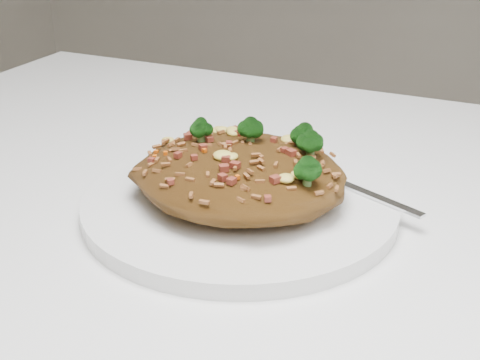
{
  "coord_description": "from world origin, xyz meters",
  "views": [
    {
      "loc": [
        0.1,
        -0.44,
        1.02
      ],
      "look_at": [
        -0.11,
        0.02,
        0.78
      ],
      "focal_mm": 50.0,
      "sensor_mm": 36.0,
      "label": 1
    }
  ],
  "objects_px": {
    "dining_table": "(350,341)",
    "fried_rice": "(241,166)",
    "plate": "(240,203)",
    "fork": "(351,187)"
  },
  "relations": [
    {
      "from": "plate",
      "to": "fried_rice",
      "type": "relative_size",
      "value": 1.47
    },
    {
      "from": "fork",
      "to": "dining_table",
      "type": "bearing_deg",
      "value": -46.03
    },
    {
      "from": "dining_table",
      "to": "fried_rice",
      "type": "relative_size",
      "value": 6.6
    },
    {
      "from": "dining_table",
      "to": "fried_rice",
      "type": "xyz_separation_m",
      "value": [
        -0.11,
        0.02,
        0.13
      ]
    },
    {
      "from": "fork",
      "to": "plate",
      "type": "bearing_deg",
      "value": -123.85
    },
    {
      "from": "plate",
      "to": "fork",
      "type": "distance_m",
      "value": 0.1
    },
    {
      "from": "plate",
      "to": "dining_table",
      "type": "bearing_deg",
      "value": -9.3
    },
    {
      "from": "fried_rice",
      "to": "fork",
      "type": "relative_size",
      "value": 1.18
    },
    {
      "from": "plate",
      "to": "fork",
      "type": "xyz_separation_m",
      "value": [
        0.08,
        0.05,
        0.01
      ]
    },
    {
      "from": "dining_table",
      "to": "fork",
      "type": "height_order",
      "value": "fork"
    }
  ]
}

